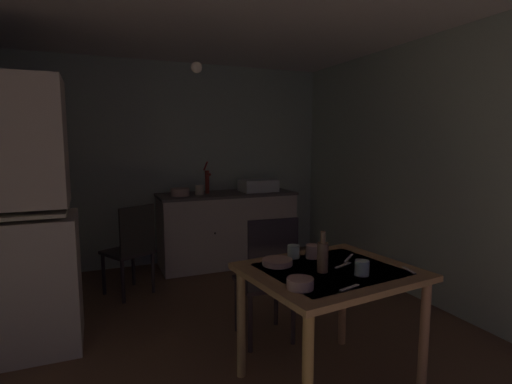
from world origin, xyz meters
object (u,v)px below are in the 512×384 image
Objects in this scene: mixing_bowl_counter at (180,192)px; mug_tall at (362,268)px; chair_by_counter at (131,248)px; serving_bowl_wide at (300,283)px; dining_table at (330,286)px; hand_pump at (207,180)px; chair_far_side at (268,277)px; glass_bottle at (323,256)px; sink_basin at (258,185)px.

mug_tall is at bearing -79.81° from mixing_bowl_counter.
chair_by_counter reaches higher than serving_bowl_wide.
hand_pump is at bearing 90.68° from dining_table.
serving_bowl_wide is (-0.19, -0.85, 0.27)m from chair_far_side.
glass_bottle is at bearing -160.85° from dining_table.
mixing_bowl_counter is at bearing 91.26° from serving_bowl_wide.
mug_tall is (1.10, -2.15, 0.32)m from chair_by_counter.
chair_far_side is (-0.75, -1.98, -0.46)m from sink_basin.
chair_far_side is at bearing 101.47° from dining_table.
chair_by_counter is (-1.62, -0.63, -0.49)m from sink_basin.
dining_table is at bearing -78.53° from chair_far_side.
mug_tall is at bearing 6.26° from serving_bowl_wide.
sink_basin is 2.17m from chair_far_side.
serving_bowl_wide is 0.59× the size of glass_bottle.
sink_basin is 3.05× the size of serving_bowl_wide.
sink_basin reaches higher than chair_far_side.
chair_far_side is 1.07× the size of chair_by_counter.
dining_table is (-0.62, -2.62, -0.32)m from sink_basin.
chair_far_side is at bearing 77.17° from serving_bowl_wide.
serving_bowl_wide is 0.43m from mug_tall.
serving_bowl_wide is (-0.29, -2.88, -0.28)m from hand_pump.
hand_pump reaches higher than glass_bottle.
hand_pump is at bearing 89.12° from glass_bottle.
mixing_bowl_counter is 2.79m from serving_bowl_wide.
dining_table is at bearing -81.51° from mixing_bowl_counter.
mixing_bowl_counter is (-1.00, -0.05, -0.03)m from sink_basin.
mug_tall reaches higher than dining_table.
sink_basin is 2.71m from dining_table.
dining_table is 12.48× the size of mug_tall.
chair_far_side is at bearing 106.48° from mug_tall.
chair_by_counter is 2.44m from mug_tall.
hand_pump is at bearing 92.80° from mug_tall.
sink_basin is 0.48× the size of chair_by_counter.
sink_basin reaches higher than glass_bottle.
serving_bowl_wide is (0.06, -2.78, -0.15)m from mixing_bowl_counter.
chair_by_counter is 3.73× the size of glass_bottle.
hand_pump is 0.39m from mixing_bowl_counter.
dining_table is 1.10× the size of chair_far_side.
chair_by_counter is 2.24m from glass_bottle.
mixing_bowl_counter is at bearing -164.89° from hand_pump.
hand_pump is 2.90m from serving_bowl_wide.
chair_far_side is 1.60m from chair_by_counter.
hand_pump is (-0.65, 0.05, 0.09)m from sink_basin.
mug_tall is 0.23m from glass_bottle.
chair_by_counter is at bearing 107.01° from serving_bowl_wide.
glass_bottle is at bearing -83.17° from mixing_bowl_counter.
sink_basin is 2.99m from serving_bowl_wide.
mug_tall is (0.49, -2.73, -0.14)m from mixing_bowl_counter.
mug_tall reaches higher than serving_bowl_wide.
chair_by_counter is (-0.61, -0.58, -0.46)m from mixing_bowl_counter.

